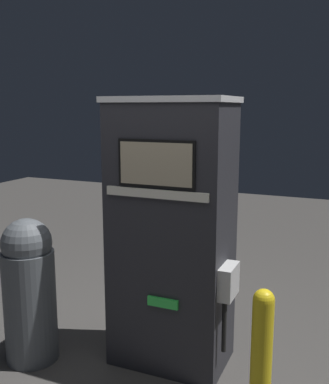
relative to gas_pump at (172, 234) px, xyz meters
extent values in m
plane|color=#423F3D|center=(0.00, -0.26, -0.97)|extent=(14.00, 14.00, 0.00)
cube|color=#28282D|center=(0.00, 0.00, -0.45)|extent=(0.82, 0.53, 1.03)
cube|color=#28282D|center=(0.00, 0.00, 0.49)|extent=(0.82, 0.53, 0.86)
cube|color=silver|center=(0.00, 0.00, 0.94)|extent=(0.85, 0.56, 0.04)
cube|color=black|center=(0.00, -0.27, 0.54)|extent=(0.54, 0.01, 0.31)
cube|color=tan|center=(0.00, -0.28, 0.54)|extent=(0.50, 0.01, 0.27)
cube|color=silver|center=(0.00, -0.27, 0.34)|extent=(0.72, 0.02, 0.06)
cube|color=#33D84C|center=(0.05, -0.27, -0.40)|extent=(0.22, 0.02, 0.06)
cube|color=silver|center=(0.45, -0.10, -0.25)|extent=(0.09, 0.24, 0.22)
cylinder|color=black|center=(0.45, -0.18, -0.53)|extent=(0.03, 0.03, 0.36)
cylinder|color=yellow|center=(0.76, -0.52, -0.56)|extent=(0.12, 0.12, 0.82)
sphere|color=yellow|center=(0.76, -0.52, -0.15)|extent=(0.12, 0.12, 0.12)
cylinder|color=#51565B|center=(-0.96, -0.41, -0.55)|extent=(0.38, 0.38, 0.84)
sphere|color=#51565B|center=(-0.96, -0.41, -0.07)|extent=(0.36, 0.36, 0.36)
camera|label=1|loc=(1.18, -2.87, 0.89)|focal=42.00mm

